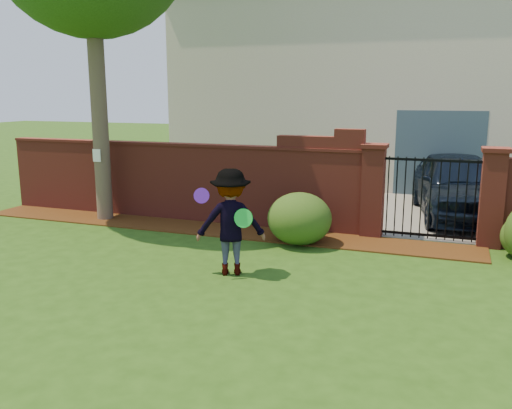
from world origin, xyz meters
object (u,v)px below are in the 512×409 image
(man, at_px, (230,222))
(frisbee_green, at_px, (243,218))
(car, at_px, (461,187))
(frisbee_purple, at_px, (201,196))

(man, relative_size, frisbee_green, 5.74)
(car, distance_m, man, 6.37)
(car, xyz_separation_m, man, (-3.46, -5.35, 0.09))
(frisbee_purple, distance_m, frisbee_green, 0.73)
(car, height_order, frisbee_green, car)
(car, bearing_deg, frisbee_green, -129.57)
(frisbee_purple, bearing_deg, frisbee_green, 14.83)
(car, xyz_separation_m, frisbee_green, (-3.18, -5.51, 0.22))
(frisbee_purple, height_order, frisbee_green, frisbee_purple)
(frisbee_green, bearing_deg, car, 60.02)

